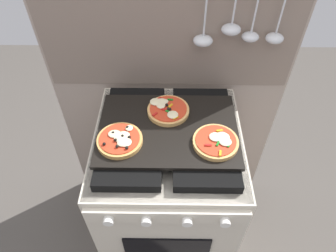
{
  "coord_description": "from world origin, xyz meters",
  "views": [
    {
      "loc": [
        0.01,
        -0.81,
        1.8
      ],
      "look_at": [
        0.0,
        0.0,
        0.93
      ],
      "focal_mm": 33.23,
      "sensor_mm": 36.0,
      "label": 1
    }
  ],
  "objects_px": {
    "baking_tray": "(168,129)",
    "stove": "(168,191)",
    "pizza_left": "(120,140)",
    "pizza_right": "(216,141)",
    "pizza_center": "(167,110)"
  },
  "relations": [
    {
      "from": "stove",
      "to": "baking_tray",
      "type": "xyz_separation_m",
      "value": [
        0.0,
        0.0,
        0.46
      ]
    },
    {
      "from": "stove",
      "to": "pizza_right",
      "type": "relative_size",
      "value": 5.32
    },
    {
      "from": "baking_tray",
      "to": "pizza_left",
      "type": "height_order",
      "value": "pizza_left"
    },
    {
      "from": "baking_tray",
      "to": "pizza_center",
      "type": "distance_m",
      "value": 0.09
    },
    {
      "from": "stove",
      "to": "pizza_left",
      "type": "bearing_deg",
      "value": -157.56
    },
    {
      "from": "pizza_left",
      "to": "pizza_center",
      "type": "height_order",
      "value": "same"
    },
    {
      "from": "stove",
      "to": "pizza_left",
      "type": "height_order",
      "value": "pizza_left"
    },
    {
      "from": "baking_tray",
      "to": "pizza_left",
      "type": "distance_m",
      "value": 0.19
    },
    {
      "from": "pizza_right",
      "to": "pizza_left",
      "type": "bearing_deg",
      "value": 179.6
    },
    {
      "from": "pizza_left",
      "to": "stove",
      "type": "bearing_deg",
      "value": 22.44
    },
    {
      "from": "pizza_left",
      "to": "pizza_right",
      "type": "bearing_deg",
      "value": -0.4
    },
    {
      "from": "stove",
      "to": "pizza_left",
      "type": "relative_size",
      "value": 5.32
    },
    {
      "from": "baking_tray",
      "to": "pizza_right",
      "type": "relative_size",
      "value": 3.19
    },
    {
      "from": "pizza_right",
      "to": "pizza_center",
      "type": "height_order",
      "value": "pizza_center"
    },
    {
      "from": "baking_tray",
      "to": "stove",
      "type": "bearing_deg",
      "value": -90.0
    }
  ]
}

